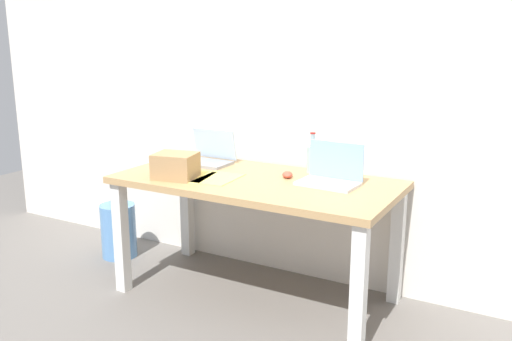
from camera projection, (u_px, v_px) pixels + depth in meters
ground_plane at (256, 295)px, 3.38m from camera, size 8.00×8.00×0.00m
back_wall at (292, 76)px, 3.45m from camera, size 5.20×0.08×2.60m
desk at (256, 195)px, 3.22m from camera, size 1.63×0.79×0.73m
laptop_left at (209, 156)px, 3.58m from camera, size 0.32×0.24×0.22m
laptop_right at (331, 175)px, 3.08m from camera, size 0.34×0.23×0.23m
beer_bottle at (312, 158)px, 3.33m from camera, size 0.07×0.07×0.25m
computer_mouse at (287, 175)px, 3.23m from camera, size 0.10×0.12×0.03m
cardboard_box at (175, 166)px, 3.20m from camera, size 0.27×0.24×0.15m
paper_yellow_folder at (218, 178)px, 3.21m from camera, size 0.23×0.31×0.00m
paper_sheet_front_left at (191, 177)px, 3.25m from camera, size 0.26×0.33×0.00m
water_cooler_jug at (119, 230)px, 3.94m from camera, size 0.25×0.25×0.43m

